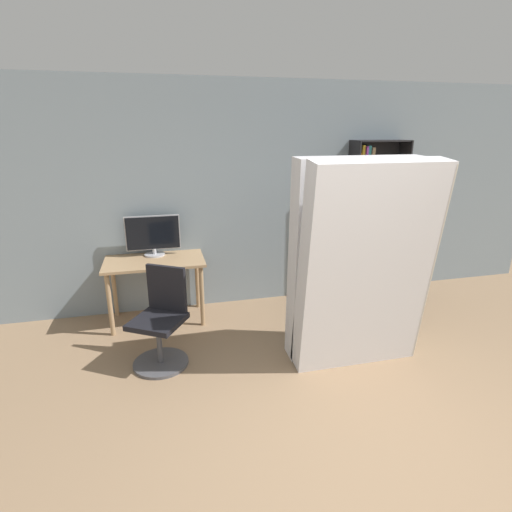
{
  "coord_description": "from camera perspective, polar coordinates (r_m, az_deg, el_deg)",
  "views": [
    {
      "loc": [
        -1.22,
        -1.66,
        2.16
      ],
      "look_at": [
        -0.39,
        1.68,
        1.05
      ],
      "focal_mm": 28.0,
      "sensor_mm": 36.0,
      "label": 1
    }
  ],
  "objects": [
    {
      "name": "monitor",
      "position": [
        4.72,
        -14.49,
        2.93
      ],
      "size": [
        0.61,
        0.23,
        0.47
      ],
      "color": "#B7B7BC",
      "rests_on": "desk"
    },
    {
      "name": "bookshelf",
      "position": [
        5.42,
        15.47,
        4.64
      ],
      "size": [
        0.71,
        0.3,
        2.01
      ],
      "color": "black",
      "rests_on": "ground"
    },
    {
      "name": "mattress_near",
      "position": [
        3.66,
        15.55,
        -1.85
      ],
      "size": [
        1.2,
        0.46,
        1.93
      ],
      "color": "silver",
      "rests_on": "ground"
    },
    {
      "name": "office_chair",
      "position": [
        3.91,
        -13.38,
        -9.73
      ],
      "size": [
        0.61,
        0.61,
        0.93
      ],
      "color": "#4C4C51",
      "rests_on": "ground"
    },
    {
      "name": "mattress_far",
      "position": [
        3.88,
        13.64,
        -0.6
      ],
      "size": [
        1.2,
        0.31,
        1.92
      ],
      "color": "silver",
      "rests_on": "ground"
    },
    {
      "name": "wall_back",
      "position": [
        4.96,
        0.54,
        8.49
      ],
      "size": [
        8.0,
        0.06,
        2.7
      ],
      "color": "gray",
      "rests_on": "ground"
    },
    {
      "name": "desk",
      "position": [
        4.66,
        -14.23,
        -1.84
      ],
      "size": [
        1.1,
        0.62,
        0.74
      ],
      "color": "tan",
      "rests_on": "ground"
    },
    {
      "name": "ground_plane",
      "position": [
        2.98,
        17.61,
        -29.54
      ],
      "size": [
        16.0,
        16.0,
        0.0
      ],
      "primitive_type": "plane",
      "color": "#937556"
    }
  ]
}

